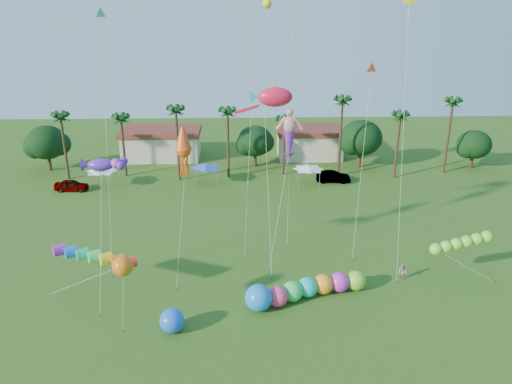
{
  "coord_description": "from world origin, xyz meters",
  "views": [
    {
      "loc": [
        -1.26,
        -28.65,
        23.68
      ],
      "look_at": [
        0.0,
        10.0,
        9.0
      ],
      "focal_mm": 35.0,
      "sensor_mm": 36.0,
      "label": 1
    }
  ],
  "objects_px": {
    "car_a": "(71,185)",
    "car_b": "(333,177)",
    "blue_ball": "(172,321)",
    "caterpillar_inflatable": "(302,290)",
    "spectator_b": "(402,272)"
  },
  "relations": [
    {
      "from": "spectator_b",
      "to": "caterpillar_inflatable",
      "type": "relative_size",
      "value": 0.15
    },
    {
      "from": "car_a",
      "to": "caterpillar_inflatable",
      "type": "distance_m",
      "value": 39.01
    },
    {
      "from": "spectator_b",
      "to": "caterpillar_inflatable",
      "type": "xyz_separation_m",
      "value": [
        -9.51,
        -2.91,
        0.15
      ]
    },
    {
      "from": "car_a",
      "to": "spectator_b",
      "type": "relative_size",
      "value": 2.74
    },
    {
      "from": "blue_ball",
      "to": "caterpillar_inflatable",
      "type": "bearing_deg",
      "value": 21.41
    },
    {
      "from": "blue_ball",
      "to": "spectator_b",
      "type": "bearing_deg",
      "value": 19.36
    },
    {
      "from": "car_b",
      "to": "blue_ball",
      "type": "distance_m",
      "value": 38.34
    },
    {
      "from": "car_a",
      "to": "car_b",
      "type": "distance_m",
      "value": 35.86
    },
    {
      "from": "spectator_b",
      "to": "blue_ball",
      "type": "height_order",
      "value": "blue_ball"
    },
    {
      "from": "car_b",
      "to": "blue_ball",
      "type": "height_order",
      "value": "blue_ball"
    },
    {
      "from": "car_b",
      "to": "spectator_b",
      "type": "height_order",
      "value": "spectator_b"
    },
    {
      "from": "caterpillar_inflatable",
      "to": "blue_ball",
      "type": "xyz_separation_m",
      "value": [
        -10.47,
        -4.1,
        0.01
      ]
    },
    {
      "from": "car_b",
      "to": "blue_ball",
      "type": "bearing_deg",
      "value": 155.02
    },
    {
      "from": "car_a",
      "to": "caterpillar_inflatable",
      "type": "bearing_deg",
      "value": -132.27
    },
    {
      "from": "car_a",
      "to": "blue_ball",
      "type": "distance_m",
      "value": 35.91
    }
  ]
}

